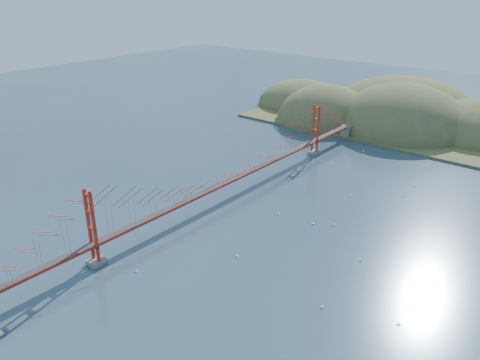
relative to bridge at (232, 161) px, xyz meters
The scene contains 16 objects.
ground 7.01m from the bridge, 90.00° to the right, with size 320.00×320.00×0.00m, color #2D455B.
bridge is the anchor object (origin of this frame).
far_headlands 68.73m from the bridge, 88.14° to the left, with size 84.00×58.00×25.00m.
sailboat_5 35.77m from the bridge, 30.77° to the right, with size 0.45×0.52×0.60m.
sailboat_14 21.92m from the bridge, ahead, with size 0.51×0.58×0.66m.
sailboat_13 42.23m from the bridge, 21.11° to the right, with size 0.51×0.51×0.56m.
sailboat_10 29.15m from the bridge, 77.77° to the right, with size 0.54×0.55×0.62m.
sailboat_6 22.36m from the bridge, 47.60° to the right, with size 0.57×0.57×0.62m.
sailboat_3 28.47m from the bridge, 75.73° to the left, with size 0.55×0.46×0.64m.
sailboat_15 33.50m from the bridge, 39.67° to the left, with size 0.51×0.57×0.65m.
sailboat_1 30.32m from the bridge, ahead, with size 0.53×0.53×0.57m.
sailboat_16 13.29m from the bridge, ahead, with size 0.62×0.60×0.70m.
sailboat_7 37.31m from the bridge, 46.30° to the left, with size 0.56×0.46×0.65m.
sailboat_0 19.21m from the bridge, ahead, with size 0.62×0.63×0.71m.
sailboat_extra_0 40.23m from the bridge, 77.96° to the left, with size 0.58×0.60×0.67m.
sailboat_extra_1 23.53m from the bridge, 39.08° to the left, with size 0.62×0.62×0.66m.
Camera 1 is at (52.48, -61.05, 37.87)m, focal length 35.00 mm.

